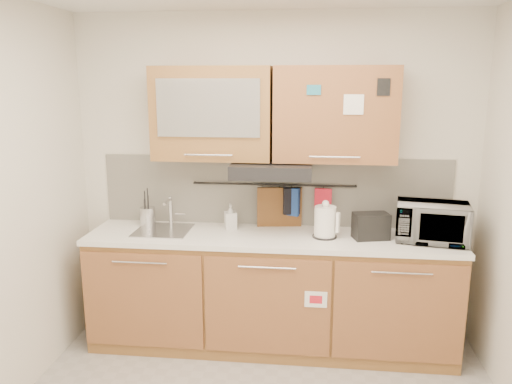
# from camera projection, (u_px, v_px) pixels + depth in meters

# --- Properties ---
(wall_back) EXTENTS (3.20, 0.00, 3.20)m
(wall_back) POSITION_uv_depth(u_px,v_px,m) (274.00, 179.00, 4.03)
(wall_back) COLOR silver
(wall_back) RESTS_ON ground
(base_cabinet) EXTENTS (2.80, 0.64, 0.88)m
(base_cabinet) POSITION_uv_depth(u_px,v_px,m) (270.00, 297.00, 3.93)
(base_cabinet) COLOR #9C6A37
(base_cabinet) RESTS_ON floor
(countertop) EXTENTS (2.82, 0.62, 0.04)m
(countertop) POSITION_uv_depth(u_px,v_px,m) (271.00, 237.00, 3.82)
(countertop) COLOR white
(countertop) RESTS_ON base_cabinet
(backsplash) EXTENTS (2.80, 0.02, 0.56)m
(backsplash) POSITION_uv_depth(u_px,v_px,m) (274.00, 191.00, 4.04)
(backsplash) COLOR silver
(backsplash) RESTS_ON countertop
(upper_cabinets) EXTENTS (1.82, 0.37, 0.70)m
(upper_cabinets) POSITION_uv_depth(u_px,v_px,m) (272.00, 114.00, 3.75)
(upper_cabinets) COLOR #9C6A37
(upper_cabinets) RESTS_ON wall_back
(range_hood) EXTENTS (0.60, 0.46, 0.10)m
(range_hood) POSITION_uv_depth(u_px,v_px,m) (272.00, 169.00, 3.76)
(range_hood) COLOR black
(range_hood) RESTS_ON upper_cabinets
(sink) EXTENTS (0.42, 0.40, 0.26)m
(sink) POSITION_uv_depth(u_px,v_px,m) (164.00, 230.00, 3.92)
(sink) COLOR silver
(sink) RESTS_ON countertop
(utensil_rail) EXTENTS (1.30, 0.02, 0.02)m
(utensil_rail) POSITION_uv_depth(u_px,v_px,m) (274.00, 185.00, 3.99)
(utensil_rail) COLOR black
(utensil_rail) RESTS_ON backsplash
(utensil_crock) EXTENTS (0.14, 0.14, 0.31)m
(utensil_crock) POSITION_uv_depth(u_px,v_px,m) (148.00, 216.00, 4.03)
(utensil_crock) COLOR #B8B8BD
(utensil_crock) RESTS_ON countertop
(kettle) EXTENTS (0.22, 0.22, 0.29)m
(kettle) POSITION_uv_depth(u_px,v_px,m) (325.00, 223.00, 3.73)
(kettle) COLOR white
(kettle) RESTS_ON countertop
(toaster) EXTENTS (0.29, 0.21, 0.19)m
(toaster) POSITION_uv_depth(u_px,v_px,m) (371.00, 226.00, 3.70)
(toaster) COLOR black
(toaster) RESTS_ON countertop
(microwave) EXTENTS (0.56, 0.42, 0.28)m
(microwave) POSITION_uv_depth(u_px,v_px,m) (432.00, 222.00, 3.65)
(microwave) COLOR #999999
(microwave) RESTS_ON countertop
(soap_bottle) EXTENTS (0.12, 0.12, 0.20)m
(soap_bottle) POSITION_uv_depth(u_px,v_px,m) (231.00, 216.00, 3.96)
(soap_bottle) COLOR #999999
(soap_bottle) RESTS_ON countertop
(cutting_board) EXTENTS (0.36, 0.07, 0.44)m
(cutting_board) POSITION_uv_depth(u_px,v_px,m) (279.00, 214.00, 4.02)
(cutting_board) COLOR brown
(cutting_board) RESTS_ON utensil_rail
(oven_mitt) EXTENTS (0.14, 0.08, 0.23)m
(oven_mitt) POSITION_uv_depth(u_px,v_px,m) (291.00, 202.00, 3.99)
(oven_mitt) COLOR navy
(oven_mitt) RESTS_ON utensil_rail
(dark_pouch) EXTENTS (0.14, 0.08, 0.21)m
(dark_pouch) POSITION_uv_depth(u_px,v_px,m) (292.00, 201.00, 3.99)
(dark_pouch) COLOR black
(dark_pouch) RESTS_ON utensil_rail
(pot_holder) EXTENTS (0.14, 0.03, 0.17)m
(pot_holder) POSITION_uv_depth(u_px,v_px,m) (323.00, 199.00, 3.96)
(pot_holder) COLOR red
(pot_holder) RESTS_ON utensil_rail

